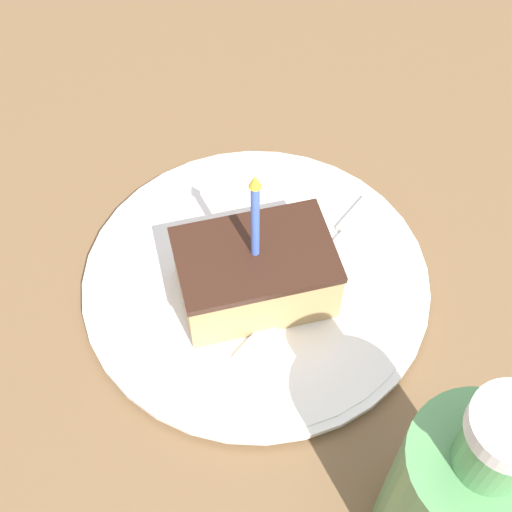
# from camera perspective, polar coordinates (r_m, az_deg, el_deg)

# --- Properties ---
(ground_plane) EXTENTS (2.40, 2.40, 0.04)m
(ground_plane) POSITION_cam_1_polar(r_m,az_deg,el_deg) (0.62, 0.10, -1.78)
(ground_plane) COLOR brown
(ground_plane) RESTS_ON ground
(plate) EXTENTS (0.28, 0.28, 0.01)m
(plate) POSITION_cam_1_polar(r_m,az_deg,el_deg) (0.59, -0.00, -1.88)
(plate) COLOR white
(plate) RESTS_ON ground_plane
(cake_slice) EXTENTS (0.08, 0.12, 0.14)m
(cake_slice) POSITION_cam_1_polar(r_m,az_deg,el_deg) (0.55, -0.06, -1.33)
(cake_slice) COLOR tan
(cake_slice) RESTS_ON plate
(fork) EXTENTS (0.14, 0.16, 0.00)m
(fork) POSITION_cam_1_polar(r_m,az_deg,el_deg) (0.59, 5.30, -0.75)
(fork) COLOR silver
(fork) RESTS_ON plate
(bottle) EXTENTS (0.08, 0.08, 0.19)m
(bottle) POSITION_cam_1_polar(r_m,az_deg,el_deg) (0.45, 15.90, -18.18)
(bottle) COLOR #599959
(bottle) RESTS_ON ground_plane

